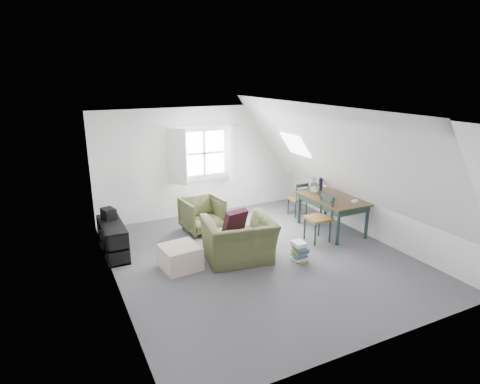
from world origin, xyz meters
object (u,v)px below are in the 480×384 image
armchair_near (239,260)px  dining_chair_near (319,217)px  dining_table (332,202)px  dining_chair_far (298,198)px  media_shelf (113,241)px  ottoman (180,257)px  armchair_far (203,231)px  magazine_stack (300,251)px

armchair_near → dining_chair_near: 1.88m
dining_table → dining_chair_far: bearing=99.3°
media_shelf → dining_table: bearing=-13.9°
ottoman → dining_chair_far: size_ratio=0.75×
armchair_near → armchair_far: size_ratio=1.48×
armchair_far → dining_chair_far: dining_chair_far is taller
dining_chair_far → media_shelf: bearing=-15.3°
ottoman → dining_chair_near: 2.87m
dining_chair_near → magazine_stack: bearing=-33.8°
media_shelf → magazine_stack: media_shelf is taller
armchair_near → magazine_stack: armchair_near is taller
armchair_far → magazine_stack: armchair_far is taller
dining_chair_far → dining_chair_near: 1.47m
media_shelf → magazine_stack: 3.39m
dining_table → magazine_stack: (-1.42, -0.91, -0.46)m
dining_chair_far → armchair_near: bearing=14.2°
armchair_far → dining_chair_far: size_ratio=0.99×
ottoman → dining_chair_near: size_ratio=0.65×
armchair_far → dining_table: dining_table is taller
dining_chair_far → dining_chair_near: bearing=53.0°
dining_chair_far → armchair_far: bearing=-21.4°
dining_chair_near → armchair_far: bearing=-106.8°
armchair_near → ottoman: (-1.03, 0.16, 0.20)m
armchair_near → magazine_stack: bearing=160.8°
dining_table → dining_chair_far: 1.11m
armchair_near → dining_table: bearing=-161.4°
armchair_far → magazine_stack: size_ratio=2.23×
armchair_near → armchair_far: (-0.08, 1.58, 0.00)m
dining_table → armchair_near: bearing=-166.2°
ottoman → magazine_stack: bearing=-18.7°
armchair_near → dining_table: size_ratio=0.81×
armchair_near → dining_chair_far: size_ratio=1.46×
dining_table → media_shelf: size_ratio=1.25×
armchair_far → dining_table: size_ratio=0.54×
armchair_far → magazine_stack: bearing=-69.3°
magazine_stack → media_shelf: bearing=149.5°
ottoman → dining_chair_far: bearing=21.9°
dining_chair_far → media_shelf: dining_chair_far is taller
armchair_far → dining_chair_far: bearing=-7.8°
armchair_far → magazine_stack: (1.03, -2.09, 0.18)m
armchair_far → ottoman: 1.72m
dining_chair_near → magazine_stack: (-0.87, -0.61, -0.31)m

